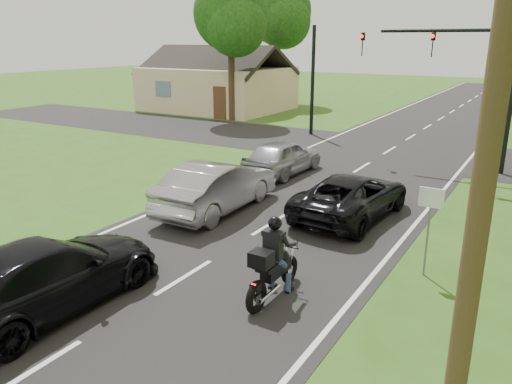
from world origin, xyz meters
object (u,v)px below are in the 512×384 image
at_px(utility_pole_near, 501,58).
at_px(sign_green, 488,148).
at_px(silver_suv, 283,157).
at_px(dark_car_behind, 46,275).
at_px(motorcycle_rider, 272,266).
at_px(sign_white, 430,210).
at_px(silver_sedan, 217,186).
at_px(traffic_signal, 464,68).
at_px(dark_suv, 352,196).

height_order(utility_pole_near, sign_green, utility_pole_near).
xyz_separation_m(silver_suv, dark_car_behind, (0.94, -11.80, 0.02)).
xyz_separation_m(motorcycle_rider, silver_suv, (-4.60, 9.05, 0.01)).
height_order(dark_car_behind, sign_white, sign_white).
bearing_deg(silver_sedan, dark_car_behind, 93.46).
height_order(silver_sedan, utility_pole_near, utility_pole_near).
relative_size(dark_car_behind, utility_pole_near, 0.51).
bearing_deg(traffic_signal, sign_green, -62.62).
height_order(motorcycle_rider, dark_car_behind, motorcycle_rider).
xyz_separation_m(motorcycle_rider, dark_car_behind, (-3.66, -2.75, 0.03)).
bearing_deg(silver_suv, motorcycle_rider, 119.20).
xyz_separation_m(silver_suv, sign_white, (7.11, -6.32, 0.87)).
xyz_separation_m(motorcycle_rider, sign_white, (2.51, 2.73, 0.88)).
xyz_separation_m(silver_suv, traffic_signal, (5.75, 4.70, 3.41)).
relative_size(dark_suv, silver_suv, 1.14).
xyz_separation_m(motorcycle_rider, silver_sedan, (-4.26, 4.01, 0.09)).
distance_m(silver_sedan, sign_green, 9.71).
height_order(dark_suv, utility_pole_near, utility_pole_near).
relative_size(utility_pole_near, sign_green, 4.71).
distance_m(motorcycle_rider, silver_sedan, 5.85).
bearing_deg(traffic_signal, dark_car_behind, -106.24).
bearing_deg(sign_white, traffic_signal, 97.05).
height_order(silver_suv, traffic_signal, traffic_signal).
xyz_separation_m(motorcycle_rider, utility_pole_near, (4.01, -2.25, 4.36)).
xyz_separation_m(silver_suv, utility_pole_near, (8.61, -11.30, 4.35)).
bearing_deg(sign_green, dark_suv, -121.36).
xyz_separation_m(dark_suv, sign_green, (3.10, 5.08, 0.92)).
relative_size(silver_sedan, sign_white, 2.28).
bearing_deg(sign_green, motorcycle_rider, -104.18).
bearing_deg(silver_sedan, sign_white, 167.68).
bearing_deg(dark_suv, dark_car_behind, 72.69).
relative_size(traffic_signal, sign_green, 3.00).
xyz_separation_m(motorcycle_rider, traffic_signal, (1.15, 13.75, 3.42)).
relative_size(silver_sedan, dark_car_behind, 0.95).
relative_size(silver_sedan, utility_pole_near, 0.49).
xyz_separation_m(dark_suv, dark_car_behind, (-3.27, -8.40, 0.07)).
bearing_deg(dark_car_behind, silver_suv, -85.43).
height_order(silver_sedan, dark_car_behind, silver_sedan).
xyz_separation_m(dark_suv, utility_pole_near, (4.40, -7.90, 4.40)).
distance_m(silver_sedan, silver_suv, 5.05).
xyz_separation_m(dark_suv, silver_sedan, (-3.87, -1.64, 0.13)).
height_order(motorcycle_rider, traffic_signal, traffic_signal).
bearing_deg(utility_pole_near, dark_suv, 119.08).
height_order(motorcycle_rider, silver_suv, motorcycle_rider).
height_order(traffic_signal, utility_pole_near, utility_pole_near).
bearing_deg(silver_suv, silver_sedan, 96.14).
distance_m(traffic_signal, sign_white, 11.39).
distance_m(motorcycle_rider, dark_car_behind, 4.57).
relative_size(motorcycle_rider, dark_car_behind, 0.42).
relative_size(traffic_signal, utility_pole_near, 0.64).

